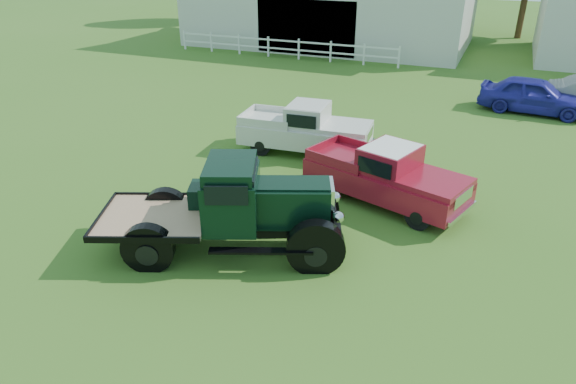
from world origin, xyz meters
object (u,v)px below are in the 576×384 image
at_px(vintage_flatbed, 228,207).
at_px(misc_car_blue, 534,95).
at_px(red_pickup, 386,174).
at_px(white_pickup, 305,129).

bearing_deg(vintage_flatbed, misc_car_blue, 43.02).
height_order(vintage_flatbed, red_pickup, vintage_flatbed).
distance_m(vintage_flatbed, misc_car_blue, 15.57).
distance_m(vintage_flatbed, red_pickup, 4.65).
xyz_separation_m(vintage_flatbed, white_pickup, (-0.56, 6.32, -0.27)).
bearing_deg(red_pickup, white_pickup, 160.24).
bearing_deg(red_pickup, vintage_flatbed, -108.25).
height_order(white_pickup, misc_car_blue, white_pickup).
distance_m(red_pickup, white_pickup, 4.20).
xyz_separation_m(red_pickup, misc_car_blue, (3.80, 10.38, -0.10)).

